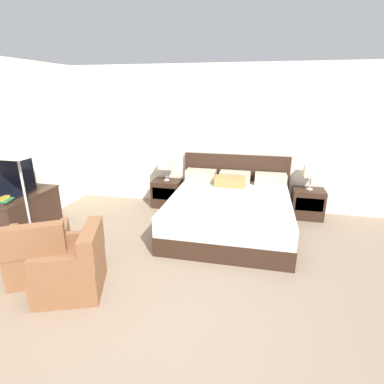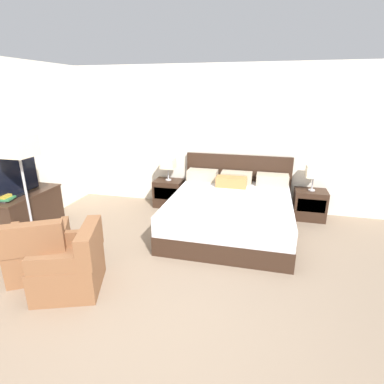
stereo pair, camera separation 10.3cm
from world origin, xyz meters
TOP-DOWN VIEW (x-y plane):
  - ground_plane at (0.00, 0.00)m, footprint 9.95×9.95m
  - wall_back at (0.00, 3.35)m, footprint 6.80×0.06m
  - wall_left at (-2.83, 1.36)m, footprint 0.06×5.12m
  - bed at (0.46, 2.28)m, footprint 1.95×2.11m
  - nightstand_left at (-0.84, 3.05)m, footprint 0.54×0.40m
  - nightstand_right at (1.77, 3.05)m, footprint 0.54×0.40m
  - table_lamp_left at (-0.84, 3.06)m, footprint 0.25×0.25m
  - table_lamp_right at (1.77, 3.06)m, footprint 0.25×0.25m
  - dresser at (-2.52, 1.25)m, footprint 0.52×1.08m
  - tv at (-2.52, 1.15)m, footprint 0.18×0.83m
  - book_red_cover at (-2.51, 0.90)m, footprint 0.18×0.16m
  - book_blue_cover at (-2.50, 0.90)m, footprint 0.28×0.24m
  - book_small_top at (-2.53, 0.90)m, footprint 0.22×0.16m
  - armchair_by_window at (-1.66, 0.47)m, footprint 0.94×0.94m
  - armchair_companion at (-1.08, 0.29)m, footprint 0.88×0.88m
  - floor_lamp at (-2.14, 0.92)m, footprint 0.37×0.37m

SIDE VIEW (x-z plane):
  - ground_plane at x=0.00m, z-range 0.00..0.00m
  - nightstand_left at x=-0.84m, z-range 0.00..0.52m
  - nightstand_right at x=1.77m, z-range 0.00..0.52m
  - armchair_by_window at x=-1.66m, z-range -0.10..0.66m
  - armchair_companion at x=-1.08m, z-range -0.10..0.66m
  - bed at x=0.46m, z-range -0.21..0.84m
  - dresser at x=-2.52m, z-range 0.01..0.73m
  - book_red_cover at x=-2.51m, z-range 0.72..0.75m
  - book_blue_cover at x=-2.50m, z-range 0.75..0.77m
  - book_small_top at x=-2.53m, z-range 0.77..0.81m
  - table_lamp_left at x=-0.84m, z-range 0.64..1.08m
  - table_lamp_right at x=1.77m, z-range 0.64..1.08m
  - tv at x=-2.52m, z-range 0.71..1.29m
  - wall_back at x=0.00m, z-range 0.00..2.63m
  - wall_left at x=-2.83m, z-range 0.00..2.63m
  - floor_lamp at x=-2.14m, z-range 0.58..2.21m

